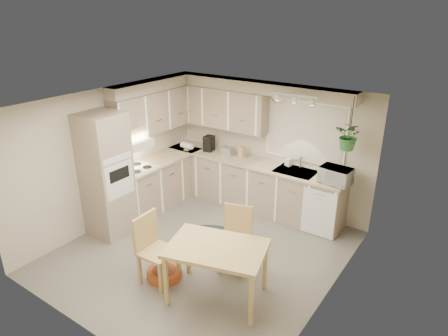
{
  "coord_description": "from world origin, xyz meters",
  "views": [
    {
      "loc": [
        3.34,
        -4.22,
        3.65
      ],
      "look_at": [
        0.04,
        0.55,
        1.27
      ],
      "focal_mm": 32.0,
      "sensor_mm": 36.0,
      "label": 1
    }
  ],
  "objects_px": {
    "dining_table": "(217,272)",
    "microwave": "(336,174)",
    "pet_bed": "(164,273)",
    "chair_left": "(158,250)",
    "braided_rug": "(217,243)",
    "chair_back": "(234,240)"
  },
  "relations": [
    {
      "from": "dining_table",
      "to": "microwave",
      "type": "xyz_separation_m",
      "value": [
        0.65,
        2.41,
        0.72
      ]
    },
    {
      "from": "chair_left",
      "to": "microwave",
      "type": "bearing_deg",
      "value": 147.97
    },
    {
      "from": "braided_rug",
      "to": "pet_bed",
      "type": "bearing_deg",
      "value": -95.5
    },
    {
      "from": "dining_table",
      "to": "pet_bed",
      "type": "xyz_separation_m",
      "value": [
        -0.87,
        -0.09,
        -0.33
      ]
    },
    {
      "from": "chair_left",
      "to": "braided_rug",
      "type": "relative_size",
      "value": 0.76
    },
    {
      "from": "chair_back",
      "to": "microwave",
      "type": "relative_size",
      "value": 1.92
    },
    {
      "from": "dining_table",
      "to": "chair_back",
      "type": "height_order",
      "value": "chair_back"
    },
    {
      "from": "dining_table",
      "to": "pet_bed",
      "type": "relative_size",
      "value": 2.46
    },
    {
      "from": "dining_table",
      "to": "microwave",
      "type": "height_order",
      "value": "microwave"
    },
    {
      "from": "chair_left",
      "to": "microwave",
      "type": "relative_size",
      "value": 2.02
    },
    {
      "from": "dining_table",
      "to": "pet_bed",
      "type": "height_order",
      "value": "dining_table"
    },
    {
      "from": "microwave",
      "to": "braided_rug",
      "type": "bearing_deg",
      "value": -131.34
    },
    {
      "from": "dining_table",
      "to": "chair_back",
      "type": "xyz_separation_m",
      "value": [
        -0.16,
        0.66,
        0.09
      ]
    },
    {
      "from": "dining_table",
      "to": "chair_left",
      "type": "distance_m",
      "value": 0.89
    },
    {
      "from": "braided_rug",
      "to": "microwave",
      "type": "height_order",
      "value": "microwave"
    },
    {
      "from": "chair_back",
      "to": "pet_bed",
      "type": "bearing_deg",
      "value": 29.6
    },
    {
      "from": "braided_rug",
      "to": "chair_left",
      "type": "bearing_deg",
      "value": -95.1
    },
    {
      "from": "braided_rug",
      "to": "pet_bed",
      "type": "distance_m",
      "value": 1.15
    },
    {
      "from": "chair_left",
      "to": "chair_back",
      "type": "relative_size",
      "value": 1.05
    },
    {
      "from": "chair_back",
      "to": "microwave",
      "type": "height_order",
      "value": "microwave"
    },
    {
      "from": "pet_bed",
      "to": "microwave",
      "type": "bearing_deg",
      "value": 58.81
    },
    {
      "from": "dining_table",
      "to": "chair_back",
      "type": "distance_m",
      "value": 0.68
    }
  ]
}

